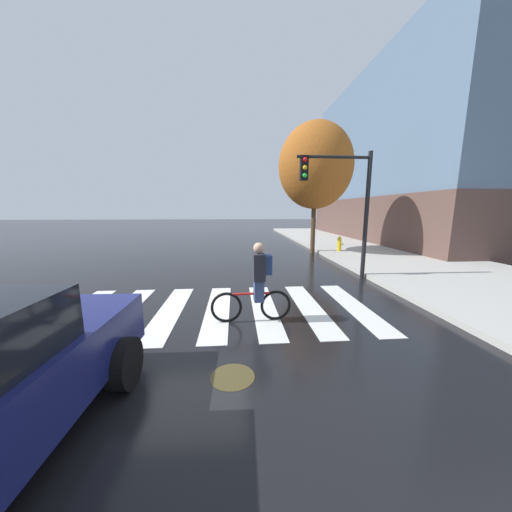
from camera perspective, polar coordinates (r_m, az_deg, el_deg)
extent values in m
plane|color=black|center=(6.53, -13.36, -11.38)|extent=(120.00, 120.00, 0.00)
cube|color=silver|center=(8.09, -41.94, -9.50)|extent=(0.55, 3.43, 0.01)
cube|color=silver|center=(7.47, -35.07, -10.18)|extent=(0.55, 3.43, 0.01)
cube|color=silver|center=(6.98, -27.07, -10.78)|extent=(0.55, 3.43, 0.01)
cube|color=silver|center=(6.64, -18.03, -11.21)|extent=(0.55, 3.43, 0.01)
cube|color=silver|center=(6.47, -8.24, -11.37)|extent=(0.55, 3.43, 0.01)
cube|color=silver|center=(6.49, 1.78, -11.21)|extent=(0.55, 3.43, 0.01)
cube|color=silver|center=(6.69, 11.43, -10.73)|extent=(0.55, 3.43, 0.01)
cube|color=silver|center=(7.07, 20.25, -10.03)|extent=(0.55, 3.43, 0.01)
cylinder|color=#473D1E|center=(4.15, -5.12, -24.50)|extent=(0.64, 0.64, 0.01)
cylinder|color=black|center=(4.16, -26.52, -20.07)|extent=(0.26, 0.69, 0.68)
torus|color=black|center=(5.76, 4.28, -10.58)|extent=(0.66, 0.09, 0.66)
torus|color=black|center=(5.66, -6.41, -10.99)|extent=(0.66, 0.09, 0.66)
cylinder|color=red|center=(5.59, -1.03, -8.14)|extent=(0.89, 0.09, 0.05)
cylinder|color=red|center=(5.59, 0.59, -7.40)|extent=(0.04, 0.04, 0.45)
cube|color=#384772|center=(5.58, 0.59, -6.91)|extent=(0.21, 0.29, 0.56)
cube|color=#26262D|center=(5.46, 0.60, -2.39)|extent=(0.25, 0.37, 0.56)
sphere|color=tan|center=(5.39, 0.61, 1.76)|extent=(0.22, 0.22, 0.22)
cube|color=navy|center=(5.48, 2.47, -1.83)|extent=(0.17, 0.29, 0.40)
cylinder|color=black|center=(9.63, 22.69, 7.73)|extent=(0.14, 0.14, 4.20)
cylinder|color=black|center=(9.29, 16.51, 19.82)|extent=(2.40, 0.10, 0.10)
cube|color=black|center=(8.95, 10.34, 18.18)|extent=(0.24, 0.20, 0.76)
sphere|color=red|center=(8.88, 10.58, 19.81)|extent=(0.14, 0.14, 0.14)
sphere|color=gold|center=(8.85, 10.53, 18.27)|extent=(0.14, 0.14, 0.14)
sphere|color=green|center=(8.81, 10.48, 16.73)|extent=(0.14, 0.14, 0.14)
cylinder|color=gold|center=(14.91, 17.53, 2.30)|extent=(0.22, 0.22, 0.65)
sphere|color=gold|center=(14.87, 17.60, 3.69)|extent=(0.18, 0.18, 0.18)
cylinder|color=gold|center=(14.97, 18.11, 2.42)|extent=(0.12, 0.09, 0.09)
cylinder|color=#4C3823|center=(14.54, 12.26, 6.51)|extent=(0.24, 0.24, 3.05)
ellipsoid|color=#A5591E|center=(14.68, 12.72, 18.45)|extent=(3.80, 3.80, 4.37)
cube|color=brown|center=(26.36, 37.33, 6.33)|extent=(16.88, 18.64, 3.20)
cube|color=slate|center=(26.88, 38.77, 19.27)|extent=(16.55, 18.27, 8.91)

